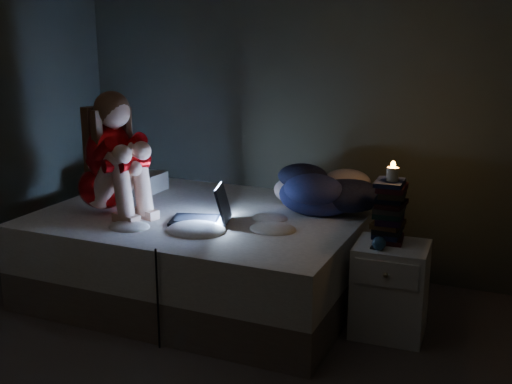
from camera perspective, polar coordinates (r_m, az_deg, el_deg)
The scene contains 12 objects.
floor at distance 3.52m, azimuth -7.60°, elevation -16.67°, with size 3.60×3.80×0.02m, color #4F423E.
wall_back at distance 4.77m, azimuth 3.87°, elevation 8.42°, with size 3.60×0.02×2.60m, color #393C36.
bed at distance 4.43m, azimuth -4.79°, elevation -5.48°, with size 2.13×1.60×0.59m, color #B8B3A9, non-canonical shape.
pillow at distance 4.99m, azimuth -11.28°, elevation 0.93°, with size 0.48×0.34×0.14m, color white.
woman at distance 4.36m, azimuth -13.71°, elevation 3.55°, with size 0.52×0.34×0.84m, color #960007, non-canonical shape.
laptop at distance 4.08m, azimuth -5.18°, elevation -0.97°, with size 0.37×0.26×0.26m, color black, non-canonical shape.
clothes_pile at distance 4.31m, azimuth 5.63°, elevation 0.40°, with size 0.57×0.46×0.34m, color navy, non-canonical shape.
nightstand at distance 3.93m, azimuth 11.99°, elevation -8.58°, with size 0.43×0.38×0.57m, color silver.
book_stack at distance 3.84m, azimuth 12.04°, elevation -1.87°, with size 0.19×0.25×0.35m, color black, non-canonical shape.
candle at distance 3.78m, azimuth 12.21°, elevation 1.27°, with size 0.07×0.07×0.08m, color beige.
phone at distance 3.79m, azimuth 11.01°, elevation -4.74°, with size 0.07×0.14×0.01m, color black.
blue_orb at distance 3.72m, azimuth 10.96°, elevation -4.55°, with size 0.08×0.08×0.08m, color navy.
Camera 1 is at (1.60, -2.55, 1.81)m, focal length 44.32 mm.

